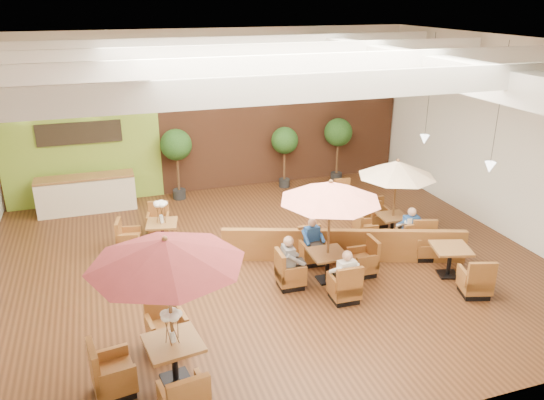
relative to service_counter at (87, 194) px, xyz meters
name	(u,v)px	position (x,y,z in m)	size (l,w,h in m)	color
room	(261,114)	(4.65, -3.88, 3.05)	(14.04, 14.00, 5.52)	#381E0F
service_counter	(87,194)	(0.00, 0.00, 0.00)	(3.00, 0.75, 1.18)	beige
booth_divider	(343,245)	(6.30, -5.67, -0.15)	(6.31, 0.18, 0.87)	brown
table_0	(164,282)	(1.36, -8.94, 1.46)	(2.78, 2.89, 2.88)	brown
table_1	(330,213)	(5.48, -6.49, 1.19)	(2.54, 2.54, 2.60)	brown
table_2	(394,181)	(8.19, -4.81, 1.12)	(2.23, 2.30, 2.35)	brown
table_3	(154,233)	(1.72, -3.35, -0.14)	(1.73, 2.51, 1.50)	brown
table_4	(449,262)	(8.44, -7.21, -0.21)	(1.08, 2.74, 0.98)	brown
table_5	(356,205)	(8.02, -2.98, -0.26)	(0.82, 2.30, 0.85)	brown
topiary_0	(176,148)	(2.96, 0.20, 1.22)	(1.04, 1.04, 2.42)	black
topiary_1	(285,143)	(6.76, 0.20, 1.06)	(0.95, 0.95, 2.20)	black
topiary_2	(338,135)	(8.82, 0.20, 1.18)	(1.02, 1.02, 2.36)	black
diner_0	(345,270)	(5.48, -7.44, 0.18)	(0.41, 0.35, 0.81)	white
diner_1	(313,237)	(5.48, -5.54, 0.16)	(0.39, 0.32, 0.77)	#224D96
diner_2	(291,257)	(4.53, -6.49, 0.20)	(0.35, 0.43, 0.86)	slate
diner_3	(410,224)	(8.24, -5.66, 0.18)	(0.40, 0.33, 0.80)	#224D96
diner_4	(410,225)	(8.24, -5.66, 0.17)	(0.38, 0.30, 0.78)	white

